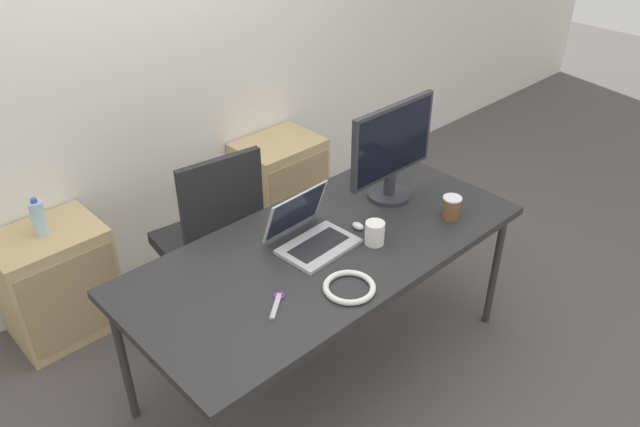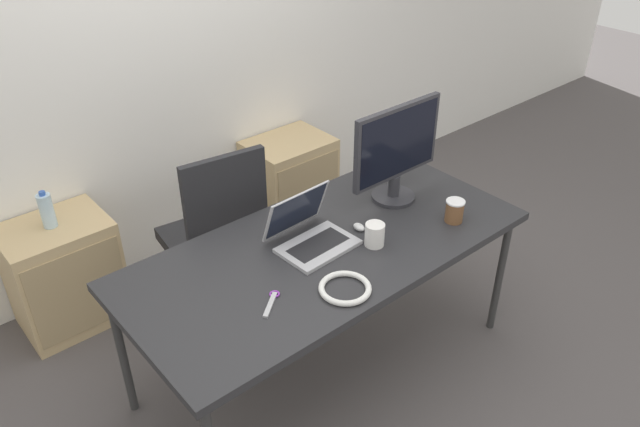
{
  "view_description": "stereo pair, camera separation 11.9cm",
  "coord_description": "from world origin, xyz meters",
  "px_view_note": "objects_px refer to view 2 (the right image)",
  "views": [
    {
      "loc": [
        -1.62,
        -1.67,
        2.4
      ],
      "look_at": [
        0.0,
        0.04,
        0.91
      ],
      "focal_mm": 35.0,
      "sensor_mm": 36.0,
      "label": 1
    },
    {
      "loc": [
        -1.53,
        -1.75,
        2.4
      ],
      "look_at": [
        0.0,
        0.04,
        0.91
      ],
      "focal_mm": 35.0,
      "sensor_mm": 36.0,
      "label": 2
    }
  ],
  "objects_px": {
    "laptop_center": "(310,234)",
    "monitor": "(396,151)",
    "cabinet_left": "(65,274)",
    "coffee_cup_white": "(375,235)",
    "mouse": "(359,227)",
    "cable_coil": "(345,288)",
    "cabinet_right": "(290,183)",
    "coffee_cup_brown": "(454,211)",
    "office_chair": "(217,250)",
    "water_bottle": "(47,210)"
  },
  "relations": [
    {
      "from": "cabinet_left",
      "to": "cabinet_right",
      "type": "distance_m",
      "value": 1.55
    },
    {
      "from": "cabinet_right",
      "to": "mouse",
      "type": "height_order",
      "value": "mouse"
    },
    {
      "from": "office_chair",
      "to": "cabinet_left",
      "type": "bearing_deg",
      "value": 148.14
    },
    {
      "from": "laptop_center",
      "to": "coffee_cup_brown",
      "type": "xyz_separation_m",
      "value": [
        0.65,
        -0.3,
        0.01
      ]
    },
    {
      "from": "cabinet_left",
      "to": "coffee_cup_white",
      "type": "xyz_separation_m",
      "value": [
        1.02,
        -1.32,
        0.5
      ]
    },
    {
      "from": "mouse",
      "to": "cable_coil",
      "type": "distance_m",
      "value": 0.46
    },
    {
      "from": "laptop_center",
      "to": "coffee_cup_white",
      "type": "distance_m",
      "value": 0.29
    },
    {
      "from": "mouse",
      "to": "coffee_cup_white",
      "type": "distance_m",
      "value": 0.14
    },
    {
      "from": "laptop_center",
      "to": "water_bottle",
      "type": "bearing_deg",
      "value": 125.51
    },
    {
      "from": "cabinet_left",
      "to": "coffee_cup_white",
      "type": "height_order",
      "value": "coffee_cup_white"
    },
    {
      "from": "cabinet_left",
      "to": "cable_coil",
      "type": "relative_size",
      "value": 2.84
    },
    {
      "from": "coffee_cup_white",
      "to": "cabinet_right",
      "type": "bearing_deg",
      "value": 68.13
    },
    {
      "from": "coffee_cup_brown",
      "to": "laptop_center",
      "type": "bearing_deg",
      "value": 154.89
    },
    {
      "from": "coffee_cup_white",
      "to": "mouse",
      "type": "bearing_deg",
      "value": 77.62
    },
    {
      "from": "water_bottle",
      "to": "office_chair",
      "type": "bearing_deg",
      "value": -31.99
    },
    {
      "from": "laptop_center",
      "to": "monitor",
      "type": "height_order",
      "value": "monitor"
    },
    {
      "from": "monitor",
      "to": "water_bottle",
      "type": "bearing_deg",
      "value": 141.68
    },
    {
      "from": "coffee_cup_white",
      "to": "monitor",
      "type": "bearing_deg",
      "value": 32.46
    },
    {
      "from": "cable_coil",
      "to": "coffee_cup_white",
      "type": "bearing_deg",
      "value": 25.9
    },
    {
      "from": "office_chair",
      "to": "cable_coil",
      "type": "bearing_deg",
      "value": -90.25
    },
    {
      "from": "cabinet_right",
      "to": "cable_coil",
      "type": "distance_m",
      "value": 1.77
    },
    {
      "from": "office_chair",
      "to": "cable_coil",
      "type": "distance_m",
      "value": 1.11
    },
    {
      "from": "office_chair",
      "to": "cabinet_right",
      "type": "xyz_separation_m",
      "value": [
        0.85,
        0.44,
        -0.07
      ]
    },
    {
      "from": "laptop_center",
      "to": "cable_coil",
      "type": "height_order",
      "value": "laptop_center"
    },
    {
      "from": "cable_coil",
      "to": "cabinet_right",
      "type": "bearing_deg",
      "value": 60.01
    },
    {
      "from": "mouse",
      "to": "cable_coil",
      "type": "xyz_separation_m",
      "value": [
        -0.35,
        -0.29,
        -0.0
      ]
    },
    {
      "from": "coffee_cup_white",
      "to": "cable_coil",
      "type": "xyz_separation_m",
      "value": [
        -0.32,
        -0.16,
        -0.04
      ]
    },
    {
      "from": "cabinet_left",
      "to": "laptop_center",
      "type": "distance_m",
      "value": 1.47
    },
    {
      "from": "cabinet_right",
      "to": "mouse",
      "type": "xyz_separation_m",
      "value": [
        -0.5,
        -1.19,
        0.46
      ]
    },
    {
      "from": "water_bottle",
      "to": "cable_coil",
      "type": "height_order",
      "value": "water_bottle"
    },
    {
      "from": "monitor",
      "to": "coffee_cup_brown",
      "type": "relative_size",
      "value": 4.9
    },
    {
      "from": "water_bottle",
      "to": "laptop_center",
      "type": "distance_m",
      "value": 1.39
    },
    {
      "from": "mouse",
      "to": "coffee_cup_brown",
      "type": "height_order",
      "value": "coffee_cup_brown"
    },
    {
      "from": "office_chair",
      "to": "cabinet_right",
      "type": "height_order",
      "value": "office_chair"
    },
    {
      "from": "cabinet_left",
      "to": "water_bottle",
      "type": "height_order",
      "value": "water_bottle"
    },
    {
      "from": "cabinet_right",
      "to": "coffee_cup_brown",
      "type": "height_order",
      "value": "coffee_cup_brown"
    },
    {
      "from": "laptop_center",
      "to": "coffee_cup_brown",
      "type": "bearing_deg",
      "value": -25.11
    },
    {
      "from": "coffee_cup_brown",
      "to": "office_chair",
      "type": "bearing_deg",
      "value": 127.06
    },
    {
      "from": "cabinet_left",
      "to": "monitor",
      "type": "height_order",
      "value": "monitor"
    },
    {
      "from": "laptop_center",
      "to": "coffee_cup_white",
      "type": "relative_size",
      "value": 3.24
    },
    {
      "from": "cabinet_right",
      "to": "monitor",
      "type": "bearing_deg",
      "value": -98.71
    },
    {
      "from": "cabinet_right",
      "to": "coffee_cup_white",
      "type": "relative_size",
      "value": 5.72
    },
    {
      "from": "laptop_center",
      "to": "mouse",
      "type": "xyz_separation_m",
      "value": [
        0.24,
        -0.06,
        -0.03
      ]
    },
    {
      "from": "water_bottle",
      "to": "cabinet_left",
      "type": "bearing_deg",
      "value": -90.0
    },
    {
      "from": "office_chair",
      "to": "laptop_center",
      "type": "xyz_separation_m",
      "value": [
        0.1,
        -0.69,
        0.42
      ]
    },
    {
      "from": "coffee_cup_brown",
      "to": "cable_coil",
      "type": "xyz_separation_m",
      "value": [
        -0.76,
        -0.05,
        -0.04
      ]
    },
    {
      "from": "cabinet_left",
      "to": "cable_coil",
      "type": "distance_m",
      "value": 1.7
    },
    {
      "from": "cable_coil",
      "to": "cabinet_left",
      "type": "bearing_deg",
      "value": 115.21
    },
    {
      "from": "laptop_center",
      "to": "cable_coil",
      "type": "distance_m",
      "value": 0.37
    },
    {
      "from": "cabinet_right",
      "to": "coffee_cup_white",
      "type": "xyz_separation_m",
      "value": [
        -0.53,
        -1.32,
        0.5
      ]
    }
  ]
}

